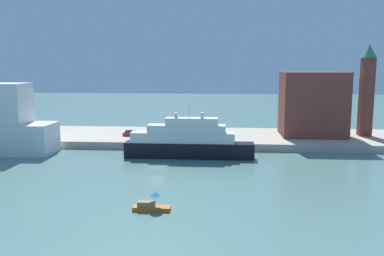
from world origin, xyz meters
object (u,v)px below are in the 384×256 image
mooring_bollard (153,140)px  harbor_building (313,104)px  parked_car (132,133)px  person_figure (152,132)px  large_yacht (187,142)px  small_motorboat (151,205)px  bell_tower (367,87)px

mooring_bollard → harbor_building: bearing=16.8°
harbor_building → parked_car: (-43.96, -4.02, -7.13)m
parked_car → person_figure: (4.86, 0.76, 0.25)m
large_yacht → harbor_building: (28.97, 19.63, 6.08)m
small_motorboat → parked_car: bearing=105.4°
bell_tower → parked_car: 58.06m
small_motorboat → bell_tower: bearing=49.8°
mooring_bollard → small_motorboat: bearing=-80.9°
harbor_building → parked_car: harbor_building is taller
harbor_building → mooring_bollard: size_ratio=18.23×
large_yacht → person_figure: (-10.13, 16.37, -0.80)m
small_motorboat → person_figure: 48.59m
small_motorboat → bell_tower: 69.05m
harbor_building → parked_car: size_ratio=3.68×
large_yacht → person_figure: large_yacht is taller
small_motorboat → large_yacht: bearing=86.3°
small_motorboat → parked_car: 48.88m
large_yacht → bell_tower: (41.76, 20.32, 10.24)m
parked_car → bell_tower: bearing=4.7°
mooring_bollard → parked_car: bearing=132.1°
large_yacht → bell_tower: bearing=25.9°
small_motorboat → person_figure: bearing=99.6°
bell_tower → mooring_bollard: bearing=-166.6°
small_motorboat → parked_car: size_ratio=1.16×
large_yacht → parked_car: 21.67m
small_motorboat → harbor_building: harbor_building is taller
parked_car → small_motorboat: bearing=-74.6°
harbor_building → bell_tower: bearing=3.1°
large_yacht → person_figure: bearing=121.8°
parked_car → mooring_bollard: parked_car is taller
harbor_building → mooring_bollard: (-37.39, -11.30, -7.31)m
small_motorboat → person_figure: person_figure is taller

